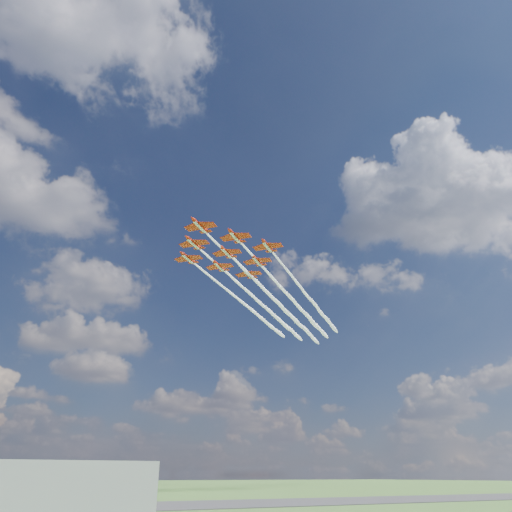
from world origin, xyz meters
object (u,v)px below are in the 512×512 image
Objects in this scene: hangar at (24,496)px; jet_lead at (259,284)px; jet_row3_centre at (275,300)px; jet_tail at (288,313)px.

jet_lead reaches higher than hangar.
jet_row3_centre is (15.36, 14.09, 0.00)m from jet_lead.
jet_lead is at bearing -180.00° from jet_row3_centre.
hangar is 0.21× the size of jet_tail.
jet_lead is at bearing 180.00° from jet_tail.
jet_row3_centre is (98.01, 131.25, 70.73)m from hangar.
hangar is 197.43m from jet_tail.
jet_row3_centre reaches higher than hangar.
jet_tail is at bearing -0.00° from jet_row3_centre.
jet_row3_centre is 20.84m from jet_tail.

